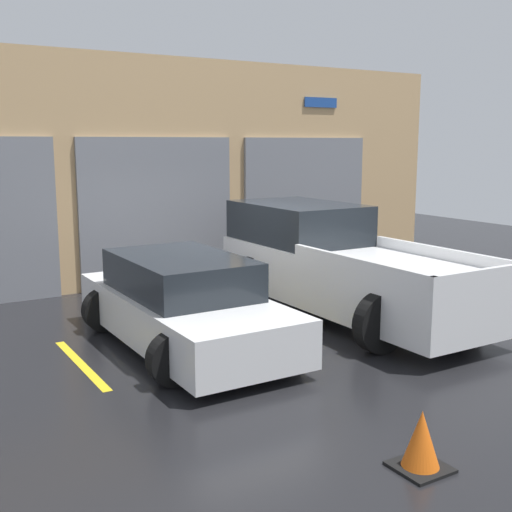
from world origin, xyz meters
name	(u,v)px	position (x,y,z in m)	size (l,w,h in m)	color
ground_plane	(240,315)	(0.00, 0.00, 0.00)	(28.00, 28.00, 0.00)	black
shophouse_building	(160,174)	(-0.01, 3.28, 2.24)	(14.02, 0.68, 4.58)	tan
pickup_truck	(336,264)	(1.50, -0.70, 0.84)	(2.45, 5.40, 1.79)	white
sedan_white	(183,304)	(-1.50, -1.01, 0.61)	(2.15, 4.25, 1.30)	white
parking_stripe_far_left	(81,364)	(-3.00, -1.04, 0.00)	(0.12, 2.20, 0.01)	gold
parking_stripe_left	(273,330)	(0.00, -1.04, 0.00)	(0.12, 2.20, 0.01)	gold
parking_stripe_centre	(413,305)	(3.00, -1.04, 0.00)	(0.12, 2.20, 0.01)	gold
traffic_cone	(421,442)	(-1.18, -5.34, 0.25)	(0.47, 0.47, 0.55)	black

